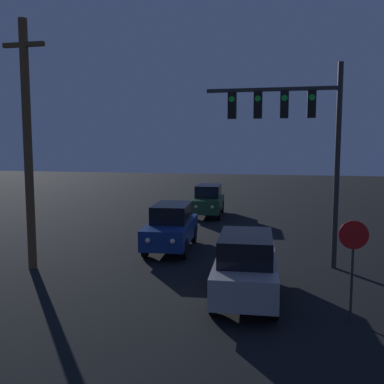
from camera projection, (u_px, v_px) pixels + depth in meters
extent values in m
cube|color=#99999E|center=(246.00, 271.00, 11.64)|extent=(1.86, 4.28, 0.76)
cube|color=black|center=(246.00, 247.00, 11.35)|extent=(1.50, 2.35, 0.68)
cylinder|color=black|center=(222.00, 270.00, 13.07)|extent=(0.22, 0.76, 0.75)
cylinder|color=black|center=(272.00, 272.00, 12.84)|extent=(0.22, 0.76, 0.75)
cylinder|color=black|center=(214.00, 300.00, 10.52)|extent=(0.22, 0.76, 0.75)
cylinder|color=black|center=(275.00, 303.00, 10.29)|extent=(0.22, 0.76, 0.75)
sphere|color=#F9EFC6|center=(234.00, 249.00, 13.77)|extent=(0.18, 0.18, 0.18)
sphere|color=#F9EFC6|center=(262.00, 250.00, 13.64)|extent=(0.18, 0.18, 0.18)
cube|color=navy|center=(171.00, 231.00, 17.03)|extent=(1.93, 4.30, 0.76)
cube|color=black|center=(172.00, 212.00, 17.16)|extent=(1.54, 2.37, 0.68)
cylinder|color=black|center=(185.00, 249.00, 15.69)|extent=(0.23, 0.76, 0.75)
cylinder|color=black|center=(145.00, 247.00, 15.89)|extent=(0.23, 0.76, 0.75)
cylinder|color=black|center=(194.00, 234.00, 18.25)|extent=(0.23, 0.76, 0.75)
cylinder|color=black|center=(160.00, 233.00, 18.45)|extent=(0.23, 0.76, 0.75)
sphere|color=#F9EFC6|center=(173.00, 241.00, 14.88)|extent=(0.18, 0.18, 0.18)
sphere|color=#F9EFC6|center=(148.00, 240.00, 15.00)|extent=(0.18, 0.18, 0.18)
cube|color=#1E4728|center=(208.00, 203.00, 25.13)|extent=(1.92, 4.30, 0.76)
cube|color=black|center=(209.00, 191.00, 25.25)|extent=(1.53, 2.37, 0.68)
cylinder|color=black|center=(219.00, 213.00, 23.79)|extent=(0.23, 0.76, 0.75)
cylinder|color=black|center=(193.00, 213.00, 23.99)|extent=(0.23, 0.76, 0.75)
cylinder|color=black|center=(222.00, 207.00, 26.34)|extent=(0.23, 0.76, 0.75)
cylinder|color=black|center=(198.00, 206.00, 26.55)|extent=(0.23, 0.76, 0.75)
sphere|color=#F9EFC6|center=(212.00, 207.00, 22.97)|extent=(0.18, 0.18, 0.18)
sphere|color=#F9EFC6|center=(196.00, 207.00, 23.10)|extent=(0.18, 0.18, 0.18)
cylinder|color=#2D2D2D|center=(337.00, 167.00, 14.20)|extent=(0.18, 0.18, 6.85)
cube|color=#2D2D2D|center=(271.00, 89.00, 14.37)|extent=(4.40, 0.12, 0.12)
cube|color=black|center=(312.00, 104.00, 14.15)|extent=(0.28, 0.28, 0.90)
cylinder|color=green|center=(312.00, 97.00, 13.98)|extent=(0.20, 0.02, 0.20)
cube|color=black|center=(284.00, 105.00, 14.34)|extent=(0.28, 0.28, 0.90)
cylinder|color=green|center=(285.00, 98.00, 14.17)|extent=(0.20, 0.02, 0.20)
cube|color=black|center=(258.00, 105.00, 14.52)|extent=(0.28, 0.28, 0.90)
cylinder|color=green|center=(258.00, 99.00, 14.36)|extent=(0.20, 0.02, 0.20)
cube|color=black|center=(232.00, 106.00, 14.71)|extent=(0.28, 0.28, 0.90)
cylinder|color=green|center=(232.00, 99.00, 14.54)|extent=(0.20, 0.02, 0.20)
cylinder|color=#2D2D2D|center=(352.00, 271.00, 10.11)|extent=(0.07, 0.07, 2.42)
cylinder|color=red|center=(354.00, 235.00, 9.99)|extent=(0.68, 0.03, 0.68)
cylinder|color=brown|center=(28.00, 147.00, 14.09)|extent=(0.28, 0.28, 8.20)
cube|color=brown|center=(24.00, 45.00, 13.72)|extent=(1.45, 0.14, 0.14)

